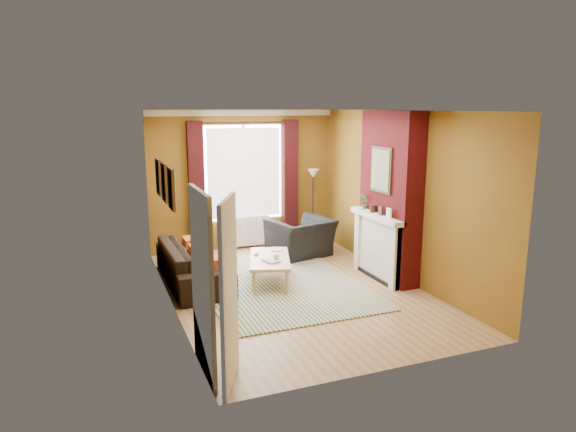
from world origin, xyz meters
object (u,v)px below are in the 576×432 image
object	(u,v)px
coffee_table	(270,260)
floor_lamp	(313,185)
sofa	(193,264)
wicker_stool	(284,245)
armchair	(301,238)

from	to	relation	value
coffee_table	floor_lamp	world-z (taller)	floor_lamp
sofa	wicker_stool	xyz separation A→B (m)	(1.99, 1.02, -0.13)
sofa	coffee_table	distance (m)	1.26
wicker_stool	sofa	bearing A→B (deg)	-153.00
coffee_table	sofa	bearing A→B (deg)	177.65
wicker_stool	floor_lamp	bearing A→B (deg)	29.61
armchair	floor_lamp	size ratio (longest dim) A/B	0.70
sofa	floor_lamp	bearing A→B (deg)	-63.27
wicker_stool	armchair	bearing A→B (deg)	-41.42
sofa	wicker_stool	world-z (taller)	sofa
sofa	floor_lamp	xyz separation A→B (m)	(2.82, 1.48, 0.94)
sofa	armchair	xyz separation A→B (m)	(2.25, 0.79, 0.04)
wicker_stool	floor_lamp	world-z (taller)	floor_lamp
armchair	wicker_stool	bearing A→B (deg)	-55.89
sofa	coffee_table	size ratio (longest dim) A/B	1.59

